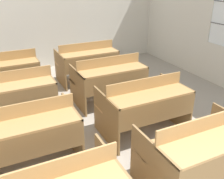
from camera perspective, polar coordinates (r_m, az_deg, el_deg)
wall_back at (r=6.94m, az=-17.90°, el=14.90°), size 7.15×0.06×2.71m
bench_front_right at (r=3.21m, az=18.71°, el=-12.29°), size 1.28×0.85×0.91m
bench_second_left at (r=3.48m, az=-18.31°, el=-9.17°), size 1.28×0.85×0.91m
bench_second_right at (r=4.03m, az=7.02°, el=-3.22°), size 1.28×0.85×0.91m
bench_third_left at (r=4.58m, az=-20.52°, el=-1.17°), size 1.28×0.85×0.91m
bench_third_right at (r=4.98m, az=-0.64°, el=2.44°), size 1.28×0.85×0.91m
bench_back_left at (r=5.70m, az=-22.19°, el=3.44°), size 1.28×0.85×0.91m
bench_back_right at (r=6.04m, az=-5.44°, el=6.23°), size 1.28×0.85×0.91m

